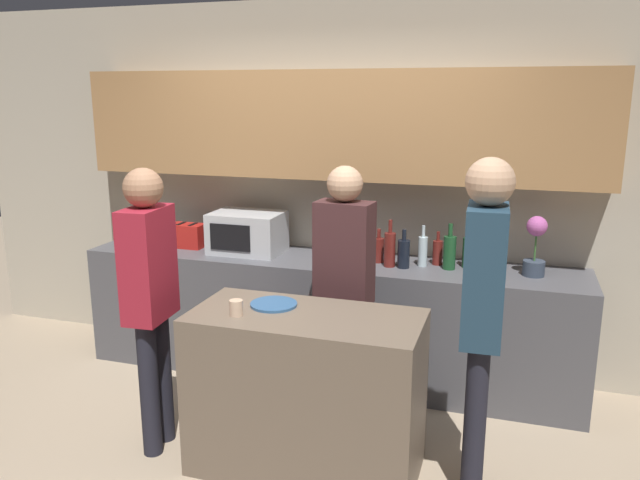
# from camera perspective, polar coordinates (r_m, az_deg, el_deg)

# --- Properties ---
(ground_plane) EXTENTS (14.00, 14.00, 0.00)m
(ground_plane) POSITION_cam_1_polar(r_m,az_deg,el_deg) (3.64, -6.39, -20.99)
(ground_plane) COLOR gray
(back_wall) EXTENTS (6.40, 0.40, 2.70)m
(back_wall) POSITION_cam_1_polar(r_m,az_deg,el_deg) (4.60, 1.59, 6.97)
(back_wall) COLOR #B2A893
(back_wall) RESTS_ON ground_plane
(back_counter) EXTENTS (3.60, 0.62, 0.88)m
(back_counter) POSITION_cam_1_polar(r_m,az_deg,el_deg) (4.60, 0.55, -7.08)
(back_counter) COLOR #4C4C51
(back_counter) RESTS_ON ground_plane
(kitchen_island) EXTENTS (1.24, 0.60, 0.90)m
(kitchen_island) POSITION_cam_1_polar(r_m,az_deg,el_deg) (3.51, -1.28, -13.75)
(kitchen_island) COLOR brown
(kitchen_island) RESTS_ON ground_plane
(microwave) EXTENTS (0.52, 0.39, 0.30)m
(microwave) POSITION_cam_1_polar(r_m,az_deg,el_deg) (4.66, -6.66, 0.69)
(microwave) COLOR #B7BABC
(microwave) RESTS_ON back_counter
(toaster) EXTENTS (0.26, 0.16, 0.18)m
(toaster) POSITION_cam_1_polar(r_m,az_deg,el_deg) (4.90, -12.02, 0.40)
(toaster) COLOR #B21E19
(toaster) RESTS_ON back_counter
(potted_plant) EXTENTS (0.14, 0.14, 0.39)m
(potted_plant) POSITION_cam_1_polar(r_m,az_deg,el_deg) (4.25, 19.09, -0.53)
(potted_plant) COLOR #333D4C
(potted_plant) RESTS_ON back_counter
(bottle_0) EXTENTS (0.08, 0.08, 0.24)m
(bottle_0) POSITION_cam_1_polar(r_m,az_deg,el_deg) (4.38, 5.38, -0.87)
(bottle_0) COLOR maroon
(bottle_0) RESTS_ON back_counter
(bottle_1) EXTENTS (0.08, 0.08, 0.33)m
(bottle_1) POSITION_cam_1_polar(r_m,az_deg,el_deg) (4.27, 6.40, -0.80)
(bottle_1) COLOR maroon
(bottle_1) RESTS_ON back_counter
(bottle_2) EXTENTS (0.08, 0.08, 0.27)m
(bottle_2) POSITION_cam_1_polar(r_m,az_deg,el_deg) (4.26, 7.65, -1.20)
(bottle_2) COLOR black
(bottle_2) RESTS_ON back_counter
(bottle_3) EXTENTS (0.06, 0.06, 0.28)m
(bottle_3) POSITION_cam_1_polar(r_m,az_deg,el_deg) (4.32, 9.37, -0.97)
(bottle_3) COLOR silver
(bottle_3) RESTS_ON back_counter
(bottle_4) EXTENTS (0.07, 0.07, 0.23)m
(bottle_4) POSITION_cam_1_polar(r_m,az_deg,el_deg) (4.38, 10.70, -1.08)
(bottle_4) COLOR maroon
(bottle_4) RESTS_ON back_counter
(bottle_5) EXTENTS (0.08, 0.08, 0.31)m
(bottle_5) POSITION_cam_1_polar(r_m,az_deg,el_deg) (4.28, 11.76, -1.06)
(bottle_5) COLOR #194723
(bottle_5) RESTS_ON back_counter
(bottle_6) EXTENTS (0.07, 0.07, 0.29)m
(bottle_6) POSITION_cam_1_polar(r_m,az_deg,el_deg) (4.35, 13.32, -1.05)
(bottle_6) COLOR #194723
(bottle_6) RESTS_ON back_counter
(plate_on_island) EXTENTS (0.26, 0.26, 0.01)m
(plate_on_island) POSITION_cam_1_polar(r_m,az_deg,el_deg) (3.47, -4.25, -5.88)
(plate_on_island) COLOR #2D5684
(plate_on_island) RESTS_ON kitchen_island
(cup_0) EXTENTS (0.07, 0.07, 0.08)m
(cup_0) POSITION_cam_1_polar(r_m,az_deg,el_deg) (3.33, -7.67, -6.17)
(cup_0) COLOR #D1AE8E
(cup_0) RESTS_ON kitchen_island
(person_left) EXTENTS (0.22, 0.35, 1.66)m
(person_left) POSITION_cam_1_polar(r_m,az_deg,el_deg) (3.63, -15.31, -4.20)
(person_left) COLOR black
(person_left) RESTS_ON ground_plane
(person_center) EXTENTS (0.23, 0.35, 1.76)m
(person_center) POSITION_cam_1_polar(r_m,az_deg,el_deg) (3.15, 14.64, -5.45)
(person_center) COLOR black
(person_center) RESTS_ON ground_plane
(person_right) EXTENTS (0.36, 0.22, 1.63)m
(person_right) POSITION_cam_1_polar(r_m,az_deg,el_deg) (3.80, 2.21, -3.18)
(person_right) COLOR black
(person_right) RESTS_ON ground_plane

